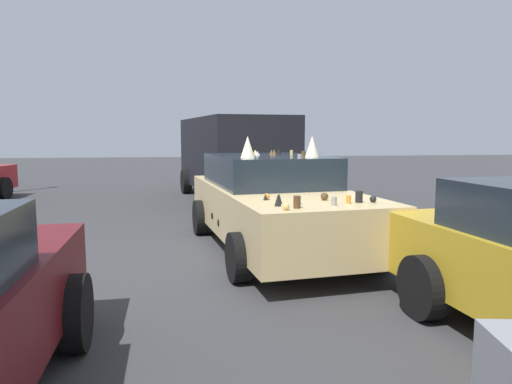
# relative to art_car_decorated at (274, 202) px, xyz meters

# --- Properties ---
(ground_plane) EXTENTS (60.00, 60.00, 0.00)m
(ground_plane) POSITION_rel_art_car_decorated_xyz_m (-0.09, -0.01, -0.73)
(ground_plane) COLOR #38383A
(art_car_decorated) EXTENTS (4.83, 2.51, 1.75)m
(art_car_decorated) POSITION_rel_art_car_decorated_xyz_m (0.00, 0.00, 0.00)
(art_car_decorated) COLOR #D8BC7F
(art_car_decorated) RESTS_ON ground
(parked_van_near_right) EXTENTS (5.42, 2.92, 2.20)m
(parked_van_near_right) POSITION_rel_art_car_decorated_xyz_m (5.85, 0.10, 0.50)
(parked_van_near_right) COLOR black
(parked_van_near_right) RESTS_ON ground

